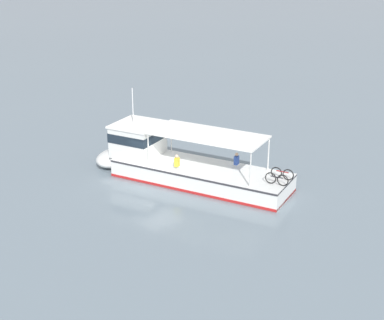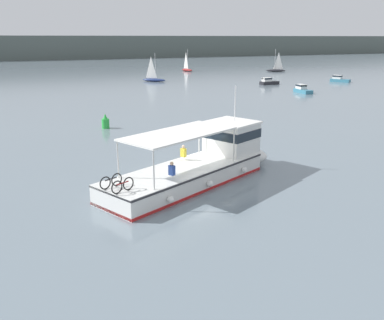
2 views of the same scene
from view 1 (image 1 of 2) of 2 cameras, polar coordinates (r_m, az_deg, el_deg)
name	(u,v)px [view 1 (image 1 of 2)]	position (r m, az deg, el deg)	size (l,w,h in m)	color
ground_plane	(157,181)	(34.80, -3.49, -2.08)	(400.00, 400.00, 0.00)	slate
ferry_main	(177,163)	(34.70, -1.48, -0.31)	(12.89, 7.88, 5.32)	white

